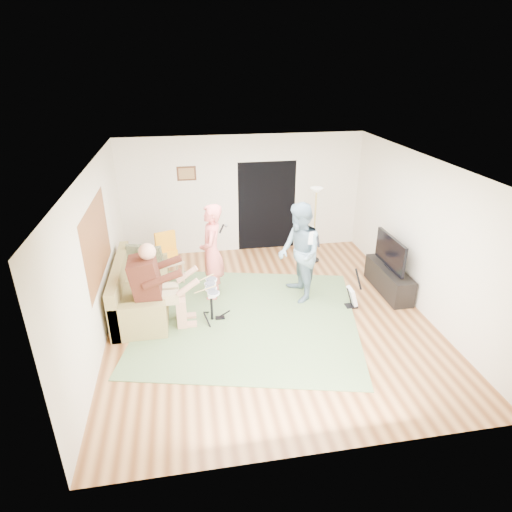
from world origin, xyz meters
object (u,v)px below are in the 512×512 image
Objects in this scene: drum_kit at (211,305)px; tv_cabinet at (389,280)px; dining_chair at (171,265)px; guitar_spare at (352,296)px; torchiere_lamp at (315,212)px; singer at (212,252)px; television at (390,252)px; guitarist at (299,253)px; sofa at (137,293)px.

drum_kit is 0.50× the size of tv_cabinet.
dining_chair is 4.36m from tv_cabinet.
guitar_spare is 1.03m from tv_cabinet.
singer is at bearing -152.50° from torchiere_lamp.
tv_cabinet is (0.92, 0.45, 0.03)m from guitar_spare.
television reaches higher than guitar_spare.
guitarist is 1.81× the size of dining_chair.
guitar_spare is 1.16m from television.
guitarist is at bearing 151.17° from guitar_spare.
drum_kit is 1.86m from guitarist.
singer is (0.10, 0.85, 0.61)m from drum_kit.
guitar_spare reaches higher than drum_kit.
sofa is at bearing 153.40° from drum_kit.
drum_kit is 0.41× the size of torchiere_lamp.
dining_chair reaches higher than drum_kit.
dining_chair reaches higher than tv_cabinet.
torchiere_lamp reaches higher than sofa.
sofa is at bearing 177.61° from television.
torchiere_lamp reaches higher than drum_kit.
singer is 1.23m from dining_chair.
guitarist is (1.58, -0.35, 0.02)m from singer.
singer reaches higher than television.
torchiere_lamp is at bearing 93.63° from guitar_spare.
singer is 0.98× the size of guitarist.
television is (1.00, -1.62, -0.31)m from torchiere_lamp.
torchiere_lamp is (2.45, 2.07, 0.86)m from drum_kit.
singer is 2.66m from torchiere_lamp.
television is at bearing -2.39° from sofa.
singer is at bearing -64.49° from dining_chair.
guitar_spare is 0.76× the size of dining_chair.
torchiere_lamp is (2.35, 1.22, 0.24)m from singer.
drum_kit is 0.38× the size of singer.
guitar_spare is (2.58, 0.00, -0.08)m from drum_kit.
guitarist is at bearing -45.99° from dining_chair.
dining_chair reaches higher than sofa.
drum_kit is 3.53m from tv_cabinet.
guitarist reaches higher than tv_cabinet.
television is at bearing 27.22° from guitar_spare.
dining_chair is (-3.15, -0.47, -0.79)m from torchiere_lamp.
guitarist is 1.25m from guitar_spare.
guitar_spare is (0.90, -0.50, -0.71)m from guitarist.
singer is (1.39, 0.20, 0.62)m from sofa.
tv_cabinet is (4.80, -0.20, -0.05)m from sofa.
television is at bearing -36.61° from dining_chair.
television is (0.87, 0.45, 0.63)m from guitar_spare.
sofa is at bearing -143.11° from dining_chair.
singer reaches higher than sofa.
drum_kit is at bearing -172.54° from television.
torchiere_lamp is 3.28m from dining_chair.
guitarist reaches higher than guitar_spare.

